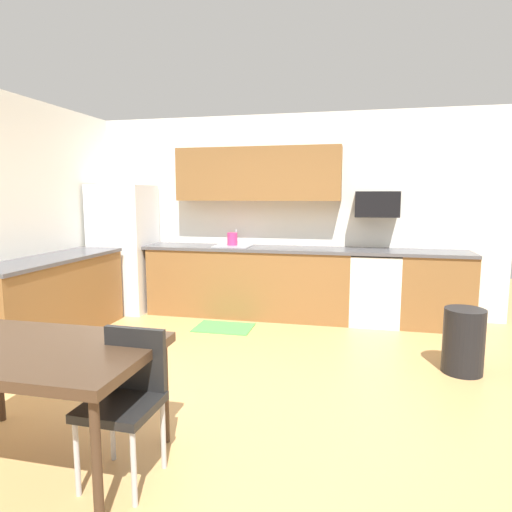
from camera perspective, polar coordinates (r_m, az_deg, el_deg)
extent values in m
plane|color=tan|center=(3.88, -3.40, -16.83)|extent=(12.00, 12.00, 0.00)
cube|color=white|center=(6.12, 3.42, 5.30)|extent=(5.80, 0.10, 2.70)
cube|color=brown|center=(5.97, -1.01, -3.46)|extent=(2.70, 0.60, 0.90)
cube|color=brown|center=(5.89, 22.14, -4.21)|extent=(0.85, 0.60, 0.90)
cube|color=brown|center=(5.45, -24.93, -5.29)|extent=(0.60, 2.00, 0.90)
cube|color=#4C4C51|center=(5.81, 2.83, 0.92)|extent=(4.80, 0.64, 0.04)
cube|color=#4C4C51|center=(5.37, -25.22, -0.39)|extent=(0.64, 2.00, 0.04)
cube|color=brown|center=(5.96, 0.22, 10.54)|extent=(2.20, 0.34, 0.70)
cube|color=white|center=(6.48, -16.66, 0.97)|extent=(0.76, 0.70, 1.76)
cube|color=white|center=(5.81, 15.03, -4.14)|extent=(0.60, 0.60, 0.88)
cube|color=black|center=(5.74, 15.19, 0.31)|extent=(0.60, 0.60, 0.03)
cube|color=black|center=(5.79, 15.37, 6.48)|extent=(0.54, 0.36, 0.32)
cube|color=#A5A8AD|center=(5.95, -3.04, 0.69)|extent=(0.48, 0.40, 0.14)
cylinder|color=#B2B5BA|center=(6.11, -2.59, 2.39)|extent=(0.02, 0.02, 0.24)
cube|color=#422D1E|center=(2.95, -26.78, -11.00)|extent=(1.40, 0.90, 0.06)
cylinder|color=#422D1E|center=(2.47, -19.90, -23.88)|extent=(0.05, 0.05, 0.68)
cylinder|color=#422D1E|center=(3.07, -11.71, -16.96)|extent=(0.05, 0.05, 0.68)
cube|color=black|center=(2.71, -17.14, -18.10)|extent=(0.41, 0.41, 0.05)
cube|color=black|center=(2.77, -15.32, -12.91)|extent=(0.38, 0.05, 0.40)
cylinder|color=#B2B2B7|center=(2.78, -22.16, -23.14)|extent=(0.03, 0.03, 0.42)
cylinder|color=#B2B2B7|center=(2.62, -15.53, -24.97)|extent=(0.03, 0.03, 0.42)
cylinder|color=#B2B2B7|center=(3.02, -18.09, -20.29)|extent=(0.03, 0.03, 0.42)
cylinder|color=#B2B2B7|center=(2.87, -11.91, -21.65)|extent=(0.03, 0.03, 0.42)
cylinder|color=black|center=(4.52, 25.26, -9.91)|extent=(0.36, 0.36, 0.60)
cube|color=#4CA54C|center=(5.51, -4.20, -9.22)|extent=(0.70, 0.50, 0.01)
cylinder|color=#CC3372|center=(5.99, -3.08, 2.08)|extent=(0.14, 0.14, 0.20)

